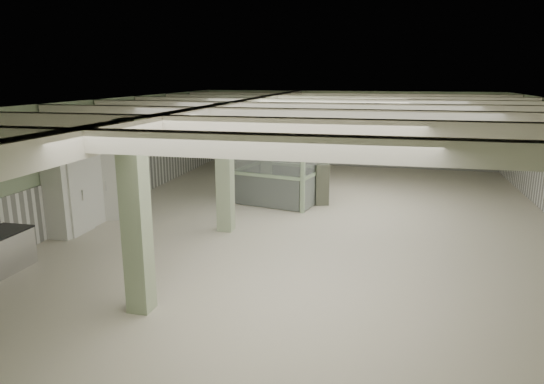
# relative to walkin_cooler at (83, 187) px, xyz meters

# --- Properties ---
(floor) EXTENTS (20.00, 20.00, 0.00)m
(floor) POSITION_rel_walkin_cooler_xyz_m (6.62, 1.60, -1.19)
(floor) COLOR beige
(floor) RESTS_ON ground
(ceiling) EXTENTS (14.00, 20.00, 0.02)m
(ceiling) POSITION_rel_walkin_cooler_xyz_m (6.62, 1.60, 2.41)
(ceiling) COLOR silver
(ceiling) RESTS_ON wall_back
(wall_back) EXTENTS (14.00, 0.02, 3.60)m
(wall_back) POSITION_rel_walkin_cooler_xyz_m (6.62, 11.60, 0.61)
(wall_back) COLOR #A1B994
(wall_back) RESTS_ON floor
(wall_front) EXTENTS (14.00, 0.02, 3.60)m
(wall_front) POSITION_rel_walkin_cooler_xyz_m (6.62, -8.40, 0.61)
(wall_front) COLOR #A1B994
(wall_front) RESTS_ON floor
(wall_left) EXTENTS (0.02, 20.00, 3.60)m
(wall_left) POSITION_rel_walkin_cooler_xyz_m (-0.38, 1.60, 0.61)
(wall_left) COLOR #A1B994
(wall_left) RESTS_ON floor
(wainscot_left) EXTENTS (0.05, 19.90, 1.50)m
(wainscot_left) POSITION_rel_walkin_cooler_xyz_m (-0.35, 1.60, -0.44)
(wainscot_left) COLOR white
(wainscot_left) RESTS_ON floor
(wainscot_back) EXTENTS (13.90, 0.05, 1.50)m
(wainscot_back) POSITION_rel_walkin_cooler_xyz_m (6.62, 11.58, -0.44)
(wainscot_back) COLOR white
(wainscot_back) RESTS_ON floor
(girder) EXTENTS (0.45, 19.90, 0.40)m
(girder) POSITION_rel_walkin_cooler_xyz_m (4.12, 1.60, 2.19)
(girder) COLOR white
(girder) RESTS_ON ceiling
(beam_a) EXTENTS (13.90, 0.35, 0.32)m
(beam_a) POSITION_rel_walkin_cooler_xyz_m (6.62, -5.90, 2.23)
(beam_a) COLOR white
(beam_a) RESTS_ON ceiling
(beam_b) EXTENTS (13.90, 0.35, 0.32)m
(beam_b) POSITION_rel_walkin_cooler_xyz_m (6.62, -3.40, 2.23)
(beam_b) COLOR white
(beam_b) RESTS_ON ceiling
(beam_c) EXTENTS (13.90, 0.35, 0.32)m
(beam_c) POSITION_rel_walkin_cooler_xyz_m (6.62, -0.90, 2.23)
(beam_c) COLOR white
(beam_c) RESTS_ON ceiling
(beam_d) EXTENTS (13.90, 0.35, 0.32)m
(beam_d) POSITION_rel_walkin_cooler_xyz_m (6.62, 1.60, 2.23)
(beam_d) COLOR white
(beam_d) RESTS_ON ceiling
(beam_e) EXTENTS (13.90, 0.35, 0.32)m
(beam_e) POSITION_rel_walkin_cooler_xyz_m (6.62, 4.10, 2.23)
(beam_e) COLOR white
(beam_e) RESTS_ON ceiling
(beam_f) EXTENTS (13.90, 0.35, 0.32)m
(beam_f) POSITION_rel_walkin_cooler_xyz_m (6.62, 6.60, 2.23)
(beam_f) COLOR white
(beam_f) RESTS_ON ceiling
(beam_g) EXTENTS (13.90, 0.35, 0.32)m
(beam_g) POSITION_rel_walkin_cooler_xyz_m (6.62, 9.10, 2.23)
(beam_g) COLOR white
(beam_g) RESTS_ON ceiling
(column_a) EXTENTS (0.42, 0.42, 3.60)m
(column_a) POSITION_rel_walkin_cooler_xyz_m (4.12, -4.40, 0.61)
(column_a) COLOR #ABBE99
(column_a) RESTS_ON floor
(column_b) EXTENTS (0.42, 0.42, 3.60)m
(column_b) POSITION_rel_walkin_cooler_xyz_m (4.12, 0.60, 0.61)
(column_b) COLOR #ABBE99
(column_b) RESTS_ON floor
(column_c) EXTENTS (0.42, 0.42, 3.60)m
(column_c) POSITION_rel_walkin_cooler_xyz_m (4.12, 5.60, 0.61)
(column_c) COLOR #ABBE99
(column_c) RESTS_ON floor
(column_d) EXTENTS (0.42, 0.42, 3.60)m
(column_d) POSITION_rel_walkin_cooler_xyz_m (4.12, 9.60, 0.61)
(column_d) COLOR #ABBE99
(column_d) RESTS_ON floor
(pendant_front) EXTENTS (0.44, 0.44, 0.22)m
(pendant_front) POSITION_rel_walkin_cooler_xyz_m (7.12, -3.40, 1.86)
(pendant_front) COLOR #2E3D30
(pendant_front) RESTS_ON ceiling
(pendant_mid) EXTENTS (0.44, 0.44, 0.22)m
(pendant_mid) POSITION_rel_walkin_cooler_xyz_m (7.12, 2.10, 1.86)
(pendant_mid) COLOR #2E3D30
(pendant_mid) RESTS_ON ceiling
(pendant_back) EXTENTS (0.44, 0.44, 0.22)m
(pendant_back) POSITION_rel_walkin_cooler_xyz_m (7.12, 7.10, 1.86)
(pendant_back) COLOR #2E3D30
(pendant_back) RESTS_ON ceiling
(walkin_cooler) EXTENTS (1.23, 2.59, 2.37)m
(walkin_cooler) POSITION_rel_walkin_cooler_xyz_m (0.00, 0.00, 0.00)
(walkin_cooler) COLOR white
(walkin_cooler) RESTS_ON floor
(guard_booth) EXTENTS (3.40, 3.07, 2.39)m
(guard_booth) POSITION_rel_walkin_cooler_xyz_m (4.91, 4.23, 0.44)
(guard_booth) COLOR #9FBA94
(guard_booth) RESTS_ON floor
(filing_cabinet) EXTENTS (0.66, 0.77, 1.41)m
(filing_cabinet) POSITION_rel_walkin_cooler_xyz_m (6.36, 4.15, -0.48)
(filing_cabinet) COLOR #565A4B
(filing_cabinet) RESTS_ON floor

